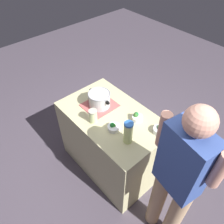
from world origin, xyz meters
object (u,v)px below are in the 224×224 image
mason_jar (93,116)px  broccoli_bowl_back (114,127)px  person_cook (177,180)px  broccoli_bowl_front (159,130)px  cooking_pot (99,99)px  broccoli_bowl_center (137,117)px  lemonade_pitcher (128,132)px

mason_jar → broccoli_bowl_back: 0.23m
person_cook → broccoli_bowl_back: bearing=177.9°
broccoli_bowl_front → cooking_pot: bearing=-164.2°
cooking_pot → broccoli_bowl_front: cooking_pot is taller
mason_jar → person_cook: 0.97m
person_cook → mason_jar: bearing=-176.8°
cooking_pot → person_cook: size_ratio=0.18×
cooking_pot → broccoli_bowl_front: size_ratio=2.59×
cooking_pot → mason_jar: cooking_pot is taller
cooking_pot → broccoli_bowl_center: bearing=19.9°
mason_jar → broccoli_bowl_front: bearing=36.2°
cooking_pot → lemonade_pitcher: lemonade_pitcher is taller
lemonade_pitcher → broccoli_bowl_center: 0.31m
mason_jar → person_cook: bearing=3.2°
mason_jar → broccoli_bowl_center: (0.27, 0.35, -0.04)m
broccoli_bowl_center → mason_jar: bearing=-128.0°
broccoli_bowl_front → person_cook: (0.44, -0.33, 0.04)m
lemonade_pitcher → broccoli_bowl_back: (-0.20, 0.00, -0.09)m
lemonade_pitcher → broccoli_bowl_back: 0.22m
cooking_pot → broccoli_bowl_front: (0.67, 0.19, -0.06)m
cooking_pot → mason_jar: bearing=-54.1°
cooking_pot → broccoli_bowl_center: size_ratio=2.79×
mason_jar → lemonade_pitcher: bearing=11.5°
cooking_pot → broccoli_bowl_center: cooking_pot is taller
broccoli_bowl_back → cooking_pot: bearing=162.2°
broccoli_bowl_front → person_cook: person_cook is taller
broccoli_bowl_front → broccoli_bowl_center: 0.26m
mason_jar → broccoli_bowl_front: 0.65m
person_cook → broccoli_bowl_front: bearing=143.1°
lemonade_pitcher → person_cook: bearing=-2.9°
lemonade_pitcher → broccoli_bowl_front: (0.12, 0.30, -0.09)m
cooking_pot → lemonade_pitcher: 0.56m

